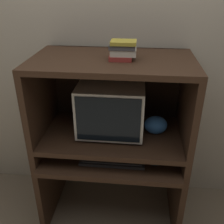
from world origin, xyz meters
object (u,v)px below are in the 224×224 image
Objects in this scene: crt_monitor at (112,106)px; keyboard at (112,160)px; mouse at (155,163)px; snack_bag at (156,125)px; book_stack at (123,50)px.

keyboard is (0.03, -0.20, -0.32)m from crt_monitor.
crt_monitor is 0.37m from keyboard.
mouse is at bearing -2.18° from keyboard.
snack_bag is at bearing 31.41° from keyboard.
snack_bag is at bearing 11.66° from book_stack.
crt_monitor reaches higher than keyboard.
crt_monitor is 2.77× the size of book_stack.
book_stack is (-0.24, 0.14, 0.72)m from mouse.
snack_bag is at bearing 89.59° from mouse.
keyboard is at bearing -110.85° from book_stack.
snack_bag is (0.00, 0.19, 0.19)m from mouse.
snack_bag reaches higher than keyboard.
keyboard is 6.02× the size of mouse.
crt_monitor is at bearing 175.69° from snack_bag.
snack_bag is (0.32, -0.02, -0.12)m from crt_monitor.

